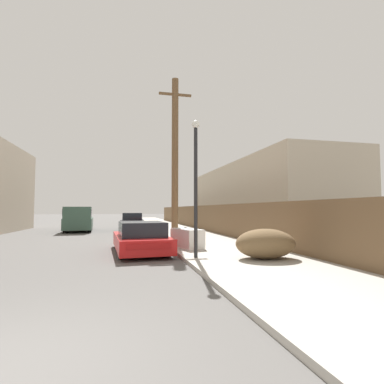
% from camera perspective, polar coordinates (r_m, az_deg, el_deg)
% --- Properties ---
extents(sidewalk_curb, '(4.20, 63.00, 0.12)m').
position_cam_1_polar(sidewalk_curb, '(27.13, -4.52, -6.72)').
color(sidewalk_curb, '#ADA89E').
rests_on(sidewalk_curb, ground).
extents(discarded_fridge, '(1.13, 1.86, 0.78)m').
position_cam_1_polar(discarded_fridge, '(12.31, -0.95, -8.77)').
color(discarded_fridge, white).
rests_on(discarded_fridge, sidewalk_curb).
extents(parked_sports_car_red, '(2.15, 4.60, 1.19)m').
position_cam_1_polar(parked_sports_car_red, '(11.82, -9.76, -8.70)').
color(parked_sports_car_red, red).
rests_on(parked_sports_car_red, ground).
extents(car_parked_mid, '(1.97, 4.56, 1.39)m').
position_cam_1_polar(car_parked_mid, '(24.91, -11.23, -5.61)').
color(car_parked_mid, black).
rests_on(car_parked_mid, ground).
extents(pickup_truck, '(2.35, 5.55, 1.85)m').
position_cam_1_polar(pickup_truck, '(24.25, -20.77, -4.88)').
color(pickup_truck, '#385647').
rests_on(pickup_truck, ground).
extents(utility_pole, '(1.80, 0.36, 8.73)m').
position_cam_1_polar(utility_pole, '(16.39, -3.26, 6.87)').
color(utility_pole, brown).
rests_on(utility_pole, sidewalk_curb).
extents(street_lamp, '(0.26, 0.26, 4.47)m').
position_cam_1_polar(street_lamp, '(9.76, 0.71, 2.94)').
color(street_lamp, '#232326').
rests_on(street_lamp, sidewalk_curb).
extents(brush_pile, '(1.92, 1.43, 0.93)m').
position_cam_1_polar(brush_pile, '(9.82, 13.82, -9.53)').
color(brush_pile, brown).
rests_on(brush_pile, sidewalk_curb).
extents(wooden_fence, '(0.08, 42.48, 1.84)m').
position_cam_1_polar(wooden_fence, '(23.42, 1.75, -4.86)').
color(wooden_fence, brown).
rests_on(wooden_fence, sidewalk_curb).
extents(building_right_house, '(6.00, 21.18, 5.49)m').
position_cam_1_polar(building_right_house, '(27.51, 11.86, -1.02)').
color(building_right_house, beige).
rests_on(building_right_house, ground).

